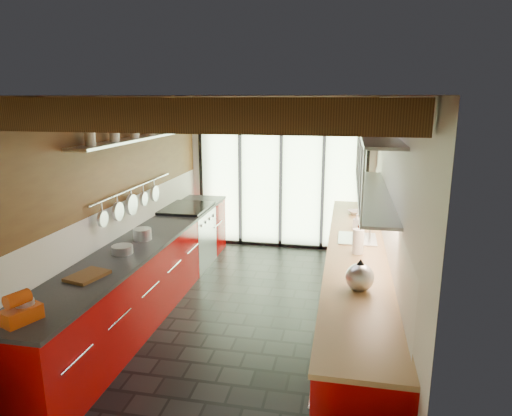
% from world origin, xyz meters
% --- Properties ---
extents(ground, '(5.50, 5.50, 0.00)m').
position_xyz_m(ground, '(0.00, 0.00, 0.00)').
color(ground, black).
rests_on(ground, ground).
extents(room_shell, '(5.50, 5.50, 5.50)m').
position_xyz_m(room_shell, '(0.00, 0.00, 1.65)').
color(room_shell, silver).
rests_on(room_shell, ground).
extents(ceiling_beams, '(3.14, 5.06, 4.90)m').
position_xyz_m(ceiling_beams, '(-0.00, 0.38, 2.46)').
color(ceiling_beams, '#593316').
rests_on(ceiling_beams, ground).
extents(glass_door, '(2.95, 0.10, 2.90)m').
position_xyz_m(glass_door, '(0.00, 2.69, 1.66)').
color(glass_door, '#C6EAAD').
rests_on(glass_door, ground).
extents(left_counter, '(0.68, 5.00, 0.92)m').
position_xyz_m(left_counter, '(-1.28, 0.00, 0.46)').
color(left_counter, '#9A0503').
rests_on(left_counter, ground).
extents(range_stove, '(0.66, 0.90, 0.97)m').
position_xyz_m(range_stove, '(-1.28, 1.45, 0.47)').
color(range_stove, silver).
rests_on(range_stove, ground).
extents(right_counter, '(0.68, 5.00, 0.92)m').
position_xyz_m(right_counter, '(1.27, 0.00, 0.46)').
color(right_counter, '#9A0503').
rests_on(right_counter, ground).
extents(sink_assembly, '(0.45, 0.52, 0.43)m').
position_xyz_m(sink_assembly, '(1.29, 0.40, 0.96)').
color(sink_assembly, silver).
rests_on(sink_assembly, right_counter).
extents(upper_cabinets_right, '(0.34, 3.00, 3.00)m').
position_xyz_m(upper_cabinets_right, '(1.43, 0.30, 1.85)').
color(upper_cabinets_right, silver).
rests_on(upper_cabinets_right, ground).
extents(left_wall_fixtures, '(0.28, 2.60, 0.96)m').
position_xyz_m(left_wall_fixtures, '(-1.47, 0.18, 1.85)').
color(left_wall_fixtures, silver).
rests_on(left_wall_fixtures, ground).
extents(stand_mixer, '(0.25, 0.32, 0.25)m').
position_xyz_m(stand_mixer, '(-1.27, -2.24, 1.02)').
color(stand_mixer, '#C7440F').
rests_on(stand_mixer, left_counter).
extents(pot_large, '(0.28, 0.28, 0.14)m').
position_xyz_m(pot_large, '(-1.27, -0.13, 0.99)').
color(pot_large, silver).
rests_on(pot_large, left_counter).
extents(pot_small, '(0.31, 0.31, 0.09)m').
position_xyz_m(pot_small, '(-1.27, -0.64, 0.96)').
color(pot_small, silver).
rests_on(pot_small, left_counter).
extents(cutting_board, '(0.35, 0.43, 0.03)m').
position_xyz_m(cutting_board, '(-1.27, -1.34, 0.94)').
color(cutting_board, brown).
rests_on(cutting_board, left_counter).
extents(kettle, '(0.33, 0.35, 0.30)m').
position_xyz_m(kettle, '(1.27, -1.12, 1.05)').
color(kettle, silver).
rests_on(kettle, right_counter).
extents(paper_towel, '(0.15, 0.15, 0.33)m').
position_xyz_m(paper_towel, '(1.27, -0.14, 1.06)').
color(paper_towel, white).
rests_on(paper_towel, right_counter).
extents(soap_bottle, '(0.10, 0.10, 0.20)m').
position_xyz_m(soap_bottle, '(1.27, 0.85, 1.02)').
color(soap_bottle, silver).
rests_on(soap_bottle, right_counter).
extents(bowl, '(0.30, 0.30, 0.05)m').
position_xyz_m(bowl, '(1.27, 1.65, 0.95)').
color(bowl, silver).
rests_on(bowl, right_counter).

